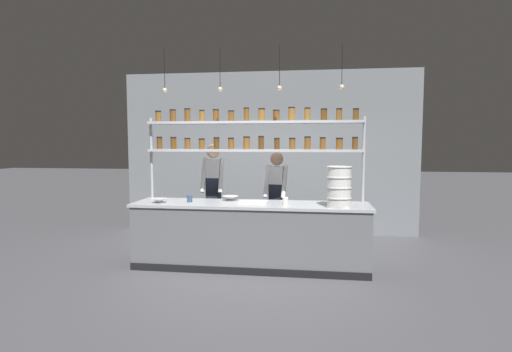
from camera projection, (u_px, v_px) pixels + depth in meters
ground_plane at (250, 267)px, 5.71m from camera, size 40.00×40.00×0.00m
back_wall at (268, 153)px, 7.83m from camera, size 5.73×0.12×3.14m
prep_counter at (250, 235)px, 5.67m from camera, size 3.33×0.76×0.92m
spice_shelf_unit at (254, 138)px, 5.88m from camera, size 3.22×0.28×2.29m
chef_left at (213, 189)px, 6.46m from camera, size 0.36×0.30×1.75m
chef_center at (277, 196)px, 6.34m from camera, size 0.40×0.32×1.62m
container_stack at (339, 187)px, 5.22m from camera, size 0.33×0.33×0.54m
cutting_board at (253, 202)px, 5.64m from camera, size 0.40×0.26×0.02m
prep_bowl_near_left at (159, 201)px, 5.67m from camera, size 0.22×0.22×0.06m
prep_bowl_center_front at (230, 198)px, 5.89m from camera, size 0.25×0.25×0.07m
serving_cup_front at (285, 201)px, 5.49m from camera, size 0.08×0.08×0.10m
serving_cup_by_board at (190, 199)px, 5.72m from camera, size 0.07×0.07×0.10m
pendant_light_row at (250, 87)px, 5.50m from camera, size 2.54×0.07×0.61m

